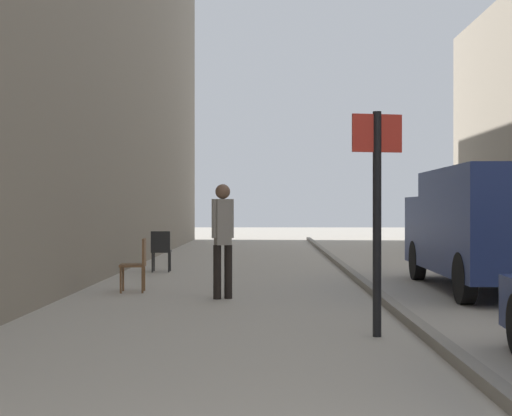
% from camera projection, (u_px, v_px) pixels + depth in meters
% --- Properties ---
extents(ground_plane, '(80.00, 80.00, 0.00)m').
position_uv_depth(ground_plane, '(281.00, 287.00, 13.73)').
color(ground_plane, '#A8A093').
extents(kerb_strip, '(0.16, 40.00, 0.12)m').
position_uv_depth(kerb_strip, '(366.00, 284.00, 13.71)').
color(kerb_strip, gray).
rests_on(kerb_strip, ground_plane).
extents(pedestrian_main_foreground, '(0.36, 0.28, 1.87)m').
position_uv_depth(pedestrian_main_foreground, '(223.00, 233.00, 12.01)').
color(pedestrian_main_foreground, black).
rests_on(pedestrian_main_foreground, ground_plane).
extents(delivery_van, '(2.06, 5.45, 2.16)m').
position_uv_depth(delivery_van, '(488.00, 225.00, 13.20)').
color(delivery_van, navy).
rests_on(delivery_van, ground_plane).
extents(street_sign_post, '(0.59, 0.16, 2.60)m').
position_uv_depth(street_sign_post, '(377.00, 203.00, 8.52)').
color(street_sign_post, black).
rests_on(street_sign_post, ground_plane).
extents(cafe_chair_near_window, '(0.46, 0.46, 0.94)m').
position_uv_depth(cafe_chair_near_window, '(161.00, 248.00, 16.96)').
color(cafe_chair_near_window, black).
rests_on(cafe_chair_near_window, ground_plane).
extents(cafe_chair_by_doorway, '(0.48, 0.48, 0.94)m').
position_uv_depth(cafe_chair_by_doorway, '(138.00, 261.00, 12.98)').
color(cafe_chair_by_doorway, brown).
rests_on(cafe_chair_by_doorway, ground_plane).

